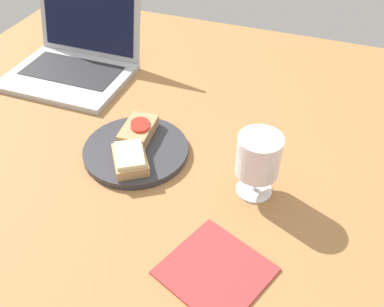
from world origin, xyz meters
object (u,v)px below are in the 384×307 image
(laptop, at_px, (75,59))
(plate, at_px, (135,151))
(sandwich_with_tomato, at_px, (139,130))
(sandwich_with_cheese, at_px, (130,159))
(wine_glass, at_px, (258,157))
(napkin, at_px, (215,271))

(laptop, bearing_deg, plate, -40.21)
(plate, height_order, laptop, laptop)
(sandwich_with_tomato, relative_size, sandwich_with_cheese, 0.89)
(wine_glass, xyz_separation_m, laptop, (-0.58, 0.28, -0.05))
(plate, height_order, napkin, plate)
(plate, bearing_deg, wine_glass, -3.87)
(sandwich_with_tomato, distance_m, wine_glass, 0.30)
(wine_glass, relative_size, napkin, 0.85)
(sandwich_with_tomato, height_order, sandwich_with_cheese, same)
(sandwich_with_cheese, bearing_deg, sandwich_with_tomato, 104.90)
(laptop, height_order, napkin, laptop)
(sandwich_with_cheese, relative_size, napkin, 0.74)
(napkin, bearing_deg, sandwich_with_tomato, 134.75)
(wine_glass, relative_size, laptop, 0.42)
(sandwich_with_cheese, xyz_separation_m, laptop, (-0.32, 0.31, 0.01))
(sandwich_with_tomato, bearing_deg, sandwich_with_cheese, -75.10)
(wine_glass, distance_m, laptop, 0.64)
(plate, xyz_separation_m, sandwich_with_cheese, (0.01, -0.05, 0.02))
(sandwich_with_tomato, relative_size, napkin, 0.66)
(sandwich_with_tomato, xyz_separation_m, wine_glass, (0.28, -0.07, 0.06))
(sandwich_with_cheese, distance_m, laptop, 0.44)
(sandwich_with_tomato, height_order, napkin, sandwich_with_tomato)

